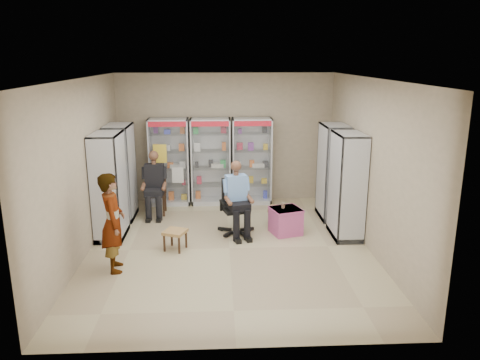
{
  "coord_description": "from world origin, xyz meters",
  "views": [
    {
      "loc": [
        -0.19,
        -7.85,
        3.36
      ],
      "look_at": [
        0.23,
        0.7,
        1.09
      ],
      "focal_mm": 35.0,
      "sensor_mm": 36.0,
      "label": 1
    }
  ],
  "objects_px": {
    "standing_man": "(113,222)",
    "cabinet_back_left": "(170,162)",
    "seated_shopkeeper": "(236,200)",
    "cabinet_right_near": "(347,186)",
    "wooden_chair": "(156,193)",
    "woven_stool_b": "(175,240)",
    "cabinet_right_far": "(333,172)",
    "pink_trunk": "(286,221)",
    "cabinet_back_right": "(252,161)",
    "woven_stool_a": "(278,216)",
    "cabinet_left_near": "(109,186)",
    "cabinet_back_mid": "(211,162)",
    "cabinet_left_far": "(121,172)",
    "office_chair": "(236,206)"
  },
  "relations": [
    {
      "from": "cabinet_right_far",
      "to": "woven_stool_b",
      "type": "xyz_separation_m",
      "value": [
        -3.2,
        -1.6,
        -0.82
      ]
    },
    {
      "from": "cabinet_right_far",
      "to": "cabinet_back_mid",
      "type": "bearing_deg",
      "value": 66.35
    },
    {
      "from": "wooden_chair",
      "to": "cabinet_back_right",
      "type": "bearing_deg",
      "value": 18.75
    },
    {
      "from": "cabinet_right_near",
      "to": "seated_shopkeeper",
      "type": "xyz_separation_m",
      "value": [
        -2.08,
        0.23,
        -0.32
      ]
    },
    {
      "from": "cabinet_right_near",
      "to": "pink_trunk",
      "type": "distance_m",
      "value": 1.35
    },
    {
      "from": "cabinet_back_left",
      "to": "cabinet_right_near",
      "type": "height_order",
      "value": "same"
    },
    {
      "from": "cabinet_back_mid",
      "to": "woven_stool_b",
      "type": "bearing_deg",
      "value": -102.72
    },
    {
      "from": "standing_man",
      "to": "cabinet_right_far",
      "type": "bearing_deg",
      "value": -71.79
    },
    {
      "from": "office_chair",
      "to": "cabinet_left_far",
      "type": "bearing_deg",
      "value": 141.41
    },
    {
      "from": "seated_shopkeeper",
      "to": "cabinet_back_right",
      "type": "bearing_deg",
      "value": 61.94
    },
    {
      "from": "seated_shopkeeper",
      "to": "woven_stool_b",
      "type": "relative_size",
      "value": 3.79
    },
    {
      "from": "cabinet_back_left",
      "to": "cabinet_left_near",
      "type": "height_order",
      "value": "same"
    },
    {
      "from": "cabinet_left_near",
      "to": "pink_trunk",
      "type": "distance_m",
      "value": 3.43
    },
    {
      "from": "seated_shopkeeper",
      "to": "cabinet_right_near",
      "type": "bearing_deg",
      "value": -21.53
    },
    {
      "from": "cabinet_right_near",
      "to": "woven_stool_a",
      "type": "relative_size",
      "value": 5.37
    },
    {
      "from": "wooden_chair",
      "to": "woven_stool_b",
      "type": "relative_size",
      "value": 2.6
    },
    {
      "from": "woven_stool_b",
      "to": "standing_man",
      "type": "distance_m",
      "value": 1.34
    },
    {
      "from": "cabinet_back_right",
      "to": "woven_stool_a",
      "type": "bearing_deg",
      "value": -74.85
    },
    {
      "from": "cabinet_left_near",
      "to": "woven_stool_b",
      "type": "relative_size",
      "value": 5.53
    },
    {
      "from": "cabinet_left_near",
      "to": "standing_man",
      "type": "bearing_deg",
      "value": 13.85
    },
    {
      "from": "woven_stool_b",
      "to": "standing_man",
      "type": "relative_size",
      "value": 0.22
    },
    {
      "from": "woven_stool_b",
      "to": "standing_man",
      "type": "xyz_separation_m",
      "value": [
        -0.9,
        -0.77,
        0.63
      ]
    },
    {
      "from": "cabinet_back_mid",
      "to": "cabinet_left_near",
      "type": "relative_size",
      "value": 1.0
    },
    {
      "from": "wooden_chair",
      "to": "office_chair",
      "type": "relative_size",
      "value": 0.87
    },
    {
      "from": "woven_stool_a",
      "to": "office_chair",
      "type": "bearing_deg",
      "value": -156.59
    },
    {
      "from": "standing_man",
      "to": "woven_stool_b",
      "type": "bearing_deg",
      "value": -61.36
    },
    {
      "from": "office_chair",
      "to": "woven_stool_b",
      "type": "relative_size",
      "value": 2.98
    },
    {
      "from": "wooden_chair",
      "to": "woven_stool_a",
      "type": "distance_m",
      "value": 2.72
    },
    {
      "from": "woven_stool_a",
      "to": "cabinet_back_mid",
      "type": "bearing_deg",
      "value": 131.19
    },
    {
      "from": "cabinet_right_near",
      "to": "cabinet_left_far",
      "type": "relative_size",
      "value": 1.0
    },
    {
      "from": "cabinet_left_far",
      "to": "woven_stool_b",
      "type": "distance_m",
      "value": 2.35
    },
    {
      "from": "cabinet_back_right",
      "to": "cabinet_left_near",
      "type": "bearing_deg",
      "value": -144.35
    },
    {
      "from": "cabinet_back_left",
      "to": "seated_shopkeeper",
      "type": "xyz_separation_m",
      "value": [
        1.45,
        -2.0,
        -0.32
      ]
    },
    {
      "from": "standing_man",
      "to": "cabinet_back_left",
      "type": "bearing_deg",
      "value": -21.05
    },
    {
      "from": "cabinet_right_near",
      "to": "cabinet_back_right",
      "type": "bearing_deg",
      "value": 36.16
    },
    {
      "from": "cabinet_right_far",
      "to": "pink_trunk",
      "type": "distance_m",
      "value": 1.62
    },
    {
      "from": "cabinet_back_left",
      "to": "cabinet_left_far",
      "type": "relative_size",
      "value": 1.0
    },
    {
      "from": "cabinet_back_right",
      "to": "woven_stool_a",
      "type": "xyz_separation_m",
      "value": [
        0.43,
        -1.57,
        -0.81
      ]
    },
    {
      "from": "standing_man",
      "to": "cabinet_right_near",
      "type": "bearing_deg",
      "value": -84.61
    },
    {
      "from": "pink_trunk",
      "to": "cabinet_back_mid",
      "type": "bearing_deg",
      "value": 125.72
    },
    {
      "from": "cabinet_right_near",
      "to": "cabinet_left_far",
      "type": "distance_m",
      "value": 4.65
    },
    {
      "from": "woven_stool_b",
      "to": "cabinet_right_near",
      "type": "bearing_deg",
      "value": 8.94
    },
    {
      "from": "cabinet_right_near",
      "to": "seated_shopkeeper",
      "type": "distance_m",
      "value": 2.12
    },
    {
      "from": "cabinet_back_right",
      "to": "woven_stool_a",
      "type": "height_order",
      "value": "cabinet_back_right"
    },
    {
      "from": "pink_trunk",
      "to": "office_chair",
      "type": "bearing_deg",
      "value": 174.87
    },
    {
      "from": "office_chair",
      "to": "cabinet_left_near",
      "type": "bearing_deg",
      "value": 166.56
    },
    {
      "from": "cabinet_back_mid",
      "to": "woven_stool_a",
      "type": "height_order",
      "value": "cabinet_back_mid"
    },
    {
      "from": "cabinet_back_left",
      "to": "cabinet_right_near",
      "type": "bearing_deg",
      "value": -32.28
    },
    {
      "from": "wooden_chair",
      "to": "woven_stool_b",
      "type": "distance_m",
      "value": 2.11
    },
    {
      "from": "cabinet_right_far",
      "to": "woven_stool_b",
      "type": "bearing_deg",
      "value": 116.63
    }
  ]
}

